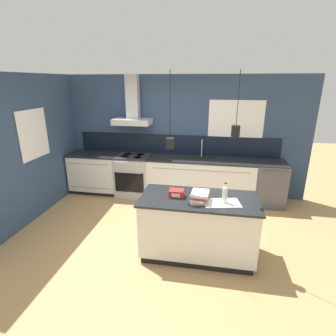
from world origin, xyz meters
TOP-DOWN VIEW (x-y plane):
  - ground_plane at (0.00, 0.00)m, footprint 16.00×16.00m
  - wall_back at (-0.05, 2.00)m, footprint 5.60×2.41m
  - wall_left at (-2.43, 0.70)m, footprint 0.08×3.80m
  - counter_run_left at (-1.82, 1.69)m, footprint 1.10×0.64m
  - counter_run_sink at (0.58, 1.69)m, footprint 2.26×0.64m
  - oven_range at (-0.91, 1.69)m, footprint 0.74×0.66m
  - dishwasher at (2.00, 1.69)m, footprint 0.60×0.65m
  - kitchen_island at (0.66, -0.26)m, footprint 1.66×0.79m
  - bottle_on_island at (1.00, -0.35)m, footprint 0.07×0.07m
  - book_stack at (0.67, -0.35)m, footprint 0.28×0.36m
  - red_supply_box at (0.34, -0.26)m, footprint 0.20×0.16m
  - paper_pile at (0.97, -0.36)m, footprint 0.52×0.38m

SIDE VIEW (x-z plane):
  - ground_plane at x=0.00m, z-range 0.00..0.00m
  - dishwasher at x=2.00m, z-range 0.00..0.91m
  - oven_range at x=-0.91m, z-range 0.00..0.91m
  - kitchen_island at x=0.66m, z-range 0.00..0.91m
  - counter_run_left at x=-1.82m, z-range 0.01..0.92m
  - counter_run_sink at x=0.58m, z-range -0.18..1.11m
  - paper_pile at x=0.97m, z-range 0.91..0.92m
  - red_supply_box at x=0.34m, z-range 0.91..1.01m
  - book_stack at x=0.67m, z-range 0.91..1.04m
  - bottle_on_island at x=1.00m, z-range 0.88..1.17m
  - wall_left at x=-2.43m, z-range 0.00..2.60m
  - wall_back at x=-0.05m, z-range 0.05..2.65m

